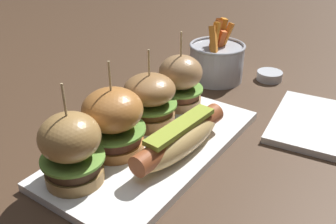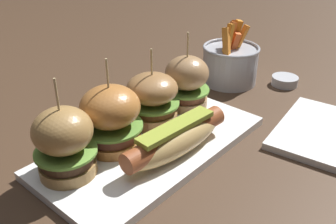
{
  "view_description": "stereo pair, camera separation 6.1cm",
  "coord_description": "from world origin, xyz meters",
  "px_view_note": "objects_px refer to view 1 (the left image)",
  "views": [
    {
      "loc": [
        -0.4,
        -0.31,
        0.35
      ],
      "look_at": [
        0.04,
        0.0,
        0.05
      ],
      "focal_mm": 40.26,
      "sensor_mm": 36.0,
      "label": 1
    },
    {
      "loc": [
        -0.37,
        -0.35,
        0.35
      ],
      "look_at": [
        0.04,
        0.0,
        0.05
      ],
      "focal_mm": 40.26,
      "sensor_mm": 36.0,
      "label": 2
    }
  ],
  "objects_px": {
    "fries_bucket": "(216,61)",
    "side_plate": "(332,127)",
    "slider_center_right": "(150,99)",
    "hot_dog": "(180,139)",
    "slider_far_right": "(180,81)",
    "slider_center_left": "(113,120)",
    "sauce_ramekin": "(270,75)",
    "platter_main": "(155,147)",
    "slider_far_left": "(71,148)"
  },
  "relations": [
    {
      "from": "platter_main",
      "to": "slider_far_right",
      "type": "relative_size",
      "value": 2.64
    },
    {
      "from": "hot_dog",
      "to": "slider_center_left",
      "type": "xyz_separation_m",
      "value": [
        -0.05,
        0.09,
        0.03
      ]
    },
    {
      "from": "slider_center_right",
      "to": "fries_bucket",
      "type": "bearing_deg",
      "value": 2.38
    },
    {
      "from": "fries_bucket",
      "to": "sauce_ramekin",
      "type": "distance_m",
      "value": 0.13
    },
    {
      "from": "slider_center_left",
      "to": "platter_main",
      "type": "bearing_deg",
      "value": -40.71
    },
    {
      "from": "slider_center_right",
      "to": "sauce_ramekin",
      "type": "height_order",
      "value": "slider_center_right"
    },
    {
      "from": "fries_bucket",
      "to": "side_plate",
      "type": "distance_m",
      "value": 0.29
    },
    {
      "from": "slider_center_left",
      "to": "side_plate",
      "type": "distance_m",
      "value": 0.39
    },
    {
      "from": "slider_far_right",
      "to": "fries_bucket",
      "type": "distance_m",
      "value": 0.18
    },
    {
      "from": "fries_bucket",
      "to": "slider_center_left",
      "type": "bearing_deg",
      "value": -177.71
    },
    {
      "from": "slider_center_right",
      "to": "fries_bucket",
      "type": "distance_m",
      "value": 0.26
    },
    {
      "from": "platter_main",
      "to": "slider_center_right",
      "type": "bearing_deg",
      "value": 42.93
    },
    {
      "from": "slider_center_right",
      "to": "sauce_ramekin",
      "type": "xyz_separation_m",
      "value": [
        0.33,
        -0.09,
        -0.05
      ]
    },
    {
      "from": "platter_main",
      "to": "slider_far_right",
      "type": "bearing_deg",
      "value": 16.2
    },
    {
      "from": "slider_center_left",
      "to": "sauce_ramekin",
      "type": "relative_size",
      "value": 2.57
    },
    {
      "from": "side_plate",
      "to": "hot_dog",
      "type": "bearing_deg",
      "value": 143.35
    },
    {
      "from": "slider_far_left",
      "to": "platter_main",
      "type": "bearing_deg",
      "value": -14.95
    },
    {
      "from": "slider_far_left",
      "to": "hot_dog",
      "type": "bearing_deg",
      "value": -32.33
    },
    {
      "from": "slider_center_left",
      "to": "fries_bucket",
      "type": "xyz_separation_m",
      "value": [
        0.36,
        0.01,
        -0.02
      ]
    },
    {
      "from": "platter_main",
      "to": "slider_center_right",
      "type": "height_order",
      "value": "slider_center_right"
    },
    {
      "from": "slider_center_left",
      "to": "slider_far_right",
      "type": "xyz_separation_m",
      "value": [
        0.18,
        -0.0,
        -0.0
      ]
    },
    {
      "from": "slider_far_right",
      "to": "sauce_ramekin",
      "type": "bearing_deg",
      "value": -19.92
    },
    {
      "from": "slider_far_right",
      "to": "sauce_ramekin",
      "type": "relative_size",
      "value": 2.51
    },
    {
      "from": "platter_main",
      "to": "side_plate",
      "type": "xyz_separation_m",
      "value": [
        0.23,
        -0.22,
        -0.0
      ]
    },
    {
      "from": "hot_dog",
      "to": "slider_far_right",
      "type": "xyz_separation_m",
      "value": [
        0.14,
        0.09,
        0.02
      ]
    },
    {
      "from": "slider_far_right",
      "to": "sauce_ramekin",
      "type": "height_order",
      "value": "slider_far_right"
    },
    {
      "from": "platter_main",
      "to": "sauce_ramekin",
      "type": "xyz_separation_m",
      "value": [
        0.38,
        -0.05,
        0.0
      ]
    },
    {
      "from": "slider_center_left",
      "to": "slider_center_right",
      "type": "height_order",
      "value": "slider_center_left"
    },
    {
      "from": "hot_dog",
      "to": "slider_center_right",
      "type": "xyz_separation_m",
      "value": [
        0.05,
        0.09,
        0.02
      ]
    },
    {
      "from": "slider_center_right",
      "to": "slider_far_right",
      "type": "xyz_separation_m",
      "value": [
        0.09,
        -0.01,
        0.0
      ]
    },
    {
      "from": "platter_main",
      "to": "side_plate",
      "type": "height_order",
      "value": "platter_main"
    },
    {
      "from": "platter_main",
      "to": "slider_far_right",
      "type": "height_order",
      "value": "slider_far_right"
    },
    {
      "from": "platter_main",
      "to": "fries_bucket",
      "type": "relative_size",
      "value": 2.76
    },
    {
      "from": "slider_far_left",
      "to": "side_plate",
      "type": "bearing_deg",
      "value": -35.11
    },
    {
      "from": "slider_center_right",
      "to": "slider_far_right",
      "type": "bearing_deg",
      "value": -3.45
    },
    {
      "from": "slider_far_left",
      "to": "sauce_ramekin",
      "type": "relative_size",
      "value": 2.58
    },
    {
      "from": "hot_dog",
      "to": "slider_far_left",
      "type": "height_order",
      "value": "slider_far_left"
    },
    {
      "from": "fries_bucket",
      "to": "side_plate",
      "type": "relative_size",
      "value": 0.68
    },
    {
      "from": "hot_dog",
      "to": "sauce_ramekin",
      "type": "distance_m",
      "value": 0.38
    },
    {
      "from": "slider_center_left",
      "to": "side_plate",
      "type": "height_order",
      "value": "slider_center_left"
    },
    {
      "from": "slider_center_right",
      "to": "fries_bucket",
      "type": "height_order",
      "value": "slider_center_right"
    },
    {
      "from": "hot_dog",
      "to": "slider_far_right",
      "type": "bearing_deg",
      "value": 32.97
    },
    {
      "from": "hot_dog",
      "to": "side_plate",
      "type": "height_order",
      "value": "hot_dog"
    },
    {
      "from": "platter_main",
      "to": "slider_center_left",
      "type": "relative_size",
      "value": 2.58
    },
    {
      "from": "platter_main",
      "to": "slider_far_left",
      "type": "height_order",
      "value": "slider_far_left"
    },
    {
      "from": "side_plate",
      "to": "slider_center_left",
      "type": "bearing_deg",
      "value": 136.64
    },
    {
      "from": "platter_main",
      "to": "fries_bucket",
      "type": "xyz_separation_m",
      "value": [
        0.31,
        0.06,
        0.04
      ]
    },
    {
      "from": "slider_far_left",
      "to": "slider_far_right",
      "type": "bearing_deg",
      "value": 0.62
    },
    {
      "from": "platter_main",
      "to": "hot_dog",
      "type": "height_order",
      "value": "hot_dog"
    },
    {
      "from": "platter_main",
      "to": "slider_far_right",
      "type": "distance_m",
      "value": 0.15
    }
  ]
}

